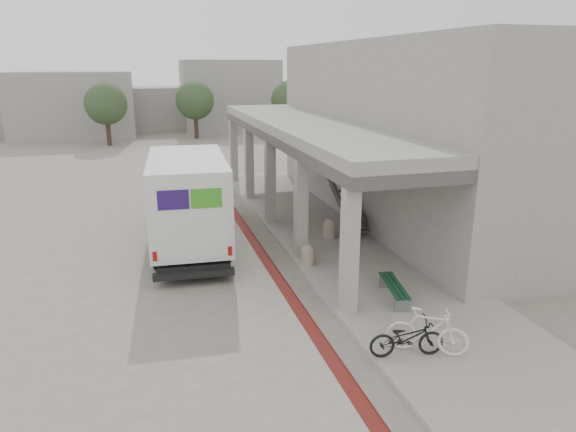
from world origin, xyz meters
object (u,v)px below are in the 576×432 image
object	(u,v)px
bicycle_black	(407,338)
fedex_truck	(188,197)
bicycle_cream	(428,331)
utility_cabinet	(349,224)
bench	(394,289)

from	to	relation	value
bicycle_black	fedex_truck	bearing A→B (deg)	32.26
bicycle_cream	utility_cabinet	bearing A→B (deg)	21.88
utility_cabinet	bicycle_cream	distance (m)	7.66
bench	bicycle_cream	bearing A→B (deg)	-90.71
bicycle_cream	fedex_truck	bearing A→B (deg)	57.12
bicycle_black	bicycle_cream	world-z (taller)	bicycle_cream
bench	bicycle_cream	world-z (taller)	bicycle_cream
fedex_truck	bench	world-z (taller)	fedex_truck
fedex_truck	utility_cabinet	xyz separation A→B (m)	(5.51, -1.31, -1.06)
fedex_truck	bench	bearing A→B (deg)	-48.96
utility_cabinet	bicycle_black	bearing A→B (deg)	-98.74
utility_cabinet	fedex_truck	bearing A→B (deg)	171.39
utility_cabinet	bicycle_black	size ratio (longest dim) A/B	0.69
fedex_truck	bicycle_cream	xyz separation A→B (m)	(4.19, -8.85, -1.10)
utility_cabinet	bicycle_black	xyz separation A→B (m)	(-1.80, -7.52, -0.13)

